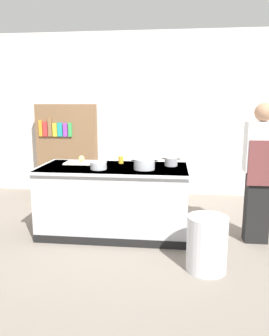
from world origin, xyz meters
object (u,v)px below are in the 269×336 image
(onion, at_px, (81,159))
(juice_cup, at_px, (121,160))
(sauce_pan, at_px, (171,162))
(trash_bin, at_px, (207,244))
(bookshelf, at_px, (67,150))
(mixing_bowl, at_px, (99,165))
(stock_pot, at_px, (144,164))
(person_chef, at_px, (260,170))

(onion, relative_size, juice_cup, 0.83)
(juice_cup, bearing_deg, sauce_pan, -8.91)
(onion, bearing_deg, trash_bin, -34.92)
(bookshelf, bearing_deg, sauce_pan, -40.27)
(onion, distance_m, mixing_bowl, 0.53)
(stock_pot, relative_size, juice_cup, 3.28)
(stock_pot, height_order, trash_bin, stock_pot)
(trash_bin, bearing_deg, sauce_pan, 110.20)
(sauce_pan, bearing_deg, stock_pot, -140.95)
(stock_pot, height_order, mixing_bowl, stock_pot)
(sauce_pan, distance_m, juice_cup, 0.69)
(person_chef, bearing_deg, bookshelf, 42.03)
(onion, bearing_deg, stock_pot, -21.17)
(stock_pot, bearing_deg, sauce_pan, 39.05)
(sauce_pan, height_order, bookshelf, bookshelf)
(mixing_bowl, bearing_deg, bookshelf, 117.89)
(onion, height_order, juice_cup, onion)
(onion, relative_size, bookshelf, 0.05)
(stock_pot, height_order, juice_cup, stock_pot)
(mixing_bowl, bearing_deg, juice_cup, 63.74)
(mixing_bowl, bearing_deg, onion, 129.07)
(onion, height_order, person_chef, person_chef)
(stock_pot, distance_m, sauce_pan, 0.43)
(sauce_pan, distance_m, person_chef, 1.10)
(onion, bearing_deg, bookshelf, 114.48)
(onion, distance_m, bookshelf, 1.73)
(onion, distance_m, juice_cup, 0.55)
(sauce_pan, distance_m, mixing_bowl, 0.96)
(onion, bearing_deg, mixing_bowl, -50.93)
(mixing_bowl, relative_size, bookshelf, 0.12)
(person_chef, xyz_separation_m, bookshelf, (-3.02, 1.89, -0.06))
(mixing_bowl, xyz_separation_m, juice_cup, (0.22, 0.44, 0.00))
(mixing_bowl, height_order, person_chef, person_chef)
(trash_bin, distance_m, bookshelf, 3.62)
(stock_pot, relative_size, bookshelf, 0.19)
(mixing_bowl, bearing_deg, trash_bin, -29.24)
(sauce_pan, xyz_separation_m, mixing_bowl, (-0.90, -0.33, -0.01))
(sauce_pan, height_order, person_chef, person_chef)
(juice_cup, distance_m, trash_bin, 1.71)
(bookshelf, bearing_deg, onion, -65.52)
(trash_bin, relative_size, bookshelf, 0.34)
(mixing_bowl, bearing_deg, stock_pot, 6.08)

